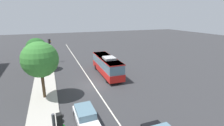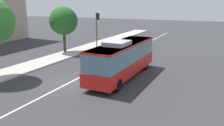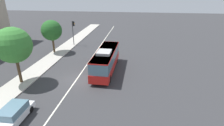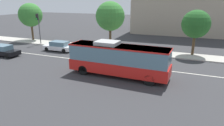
{
  "view_description": "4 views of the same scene",
  "coord_description": "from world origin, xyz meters",
  "px_view_note": "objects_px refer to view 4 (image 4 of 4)",
  "views": [
    {
      "loc": [
        -22.07,
        5.46,
        10.01
      ],
      "look_at": [
        3.57,
        -4.44,
        1.97
      ],
      "focal_mm": 26.15,
      "sensor_mm": 36.0,
      "label": 1
    },
    {
      "loc": [
        -15.34,
        -11.15,
        6.49
      ],
      "look_at": [
        1.48,
        -3.28,
        1.74
      ],
      "focal_mm": 37.48,
      "sensor_mm": 36.0,
      "label": 2
    },
    {
      "loc": [
        -19.71,
        -7.61,
        10.97
      ],
      "look_at": [
        1.5,
        -4.58,
        2.08
      ],
      "focal_mm": 28.05,
      "sensor_mm": 36.0,
      "label": 3
    },
    {
      "loc": [
        10.04,
        -21.33,
        7.35
      ],
      "look_at": [
        2.99,
        -4.16,
        1.52
      ],
      "focal_mm": 32.47,
      "sensor_mm": 36.0,
      "label": 4
    }
  ],
  "objects_px": {
    "sedan_white": "(59,46)",
    "sedan_black": "(3,50)",
    "street_tree_kerbside_centre": "(196,24)",
    "transit_bus": "(118,59)",
    "street_tree_kerbside_right": "(110,16)",
    "traffic_light_near_corner": "(38,23)",
    "street_tree_kerbside_left": "(30,15)"
  },
  "relations": [
    {
      "from": "sedan_black",
      "to": "street_tree_kerbside_centre",
      "type": "xyz_separation_m",
      "value": [
        23.93,
        9.92,
        3.54
      ]
    },
    {
      "from": "sedan_white",
      "to": "sedan_black",
      "type": "bearing_deg",
      "value": 42.18
    },
    {
      "from": "street_tree_kerbside_centre",
      "to": "street_tree_kerbside_right",
      "type": "bearing_deg",
      "value": -174.93
    },
    {
      "from": "transit_bus",
      "to": "sedan_black",
      "type": "distance_m",
      "value": 17.33
    },
    {
      "from": "sedan_white",
      "to": "street_tree_kerbside_left",
      "type": "height_order",
      "value": "street_tree_kerbside_left"
    },
    {
      "from": "sedan_white",
      "to": "street_tree_kerbside_centre",
      "type": "relative_size",
      "value": 0.74
    },
    {
      "from": "sedan_white",
      "to": "street_tree_kerbside_centre",
      "type": "bearing_deg",
      "value": -166.72
    },
    {
      "from": "street_tree_kerbside_centre",
      "to": "street_tree_kerbside_left",
      "type": "bearing_deg",
      "value": 179.62
    },
    {
      "from": "traffic_light_near_corner",
      "to": "street_tree_kerbside_centre",
      "type": "distance_m",
      "value": 24.42
    },
    {
      "from": "traffic_light_near_corner",
      "to": "street_tree_kerbside_centre",
      "type": "xyz_separation_m",
      "value": [
        24.31,
        2.22,
        0.7
      ]
    },
    {
      "from": "street_tree_kerbside_right",
      "to": "traffic_light_near_corner",
      "type": "bearing_deg",
      "value": -174.63
    },
    {
      "from": "street_tree_kerbside_right",
      "to": "transit_bus",
      "type": "bearing_deg",
      "value": -63.24
    },
    {
      "from": "sedan_black",
      "to": "street_tree_kerbside_centre",
      "type": "relative_size",
      "value": 0.74
    },
    {
      "from": "transit_bus",
      "to": "sedan_black",
      "type": "xyz_separation_m",
      "value": [
        -17.25,
        1.26,
        -1.09
      ]
    },
    {
      "from": "sedan_white",
      "to": "street_tree_kerbside_centre",
      "type": "xyz_separation_m",
      "value": [
        18.54,
        4.81,
        3.54
      ]
    },
    {
      "from": "sedan_white",
      "to": "street_tree_kerbside_right",
      "type": "height_order",
      "value": "street_tree_kerbside_right"
    },
    {
      "from": "street_tree_kerbside_left",
      "to": "street_tree_kerbside_right",
      "type": "xyz_separation_m",
      "value": [
        16.29,
        -1.23,
        0.34
      ]
    },
    {
      "from": "street_tree_kerbside_right",
      "to": "street_tree_kerbside_left",
      "type": "bearing_deg",
      "value": 175.67
    },
    {
      "from": "traffic_light_near_corner",
      "to": "street_tree_kerbside_right",
      "type": "distance_m",
      "value": 12.65
    },
    {
      "from": "transit_bus",
      "to": "traffic_light_near_corner",
      "type": "relative_size",
      "value": 1.93
    },
    {
      "from": "traffic_light_near_corner",
      "to": "street_tree_kerbside_right",
      "type": "relative_size",
      "value": 0.73
    },
    {
      "from": "transit_bus",
      "to": "street_tree_kerbside_left",
      "type": "height_order",
      "value": "street_tree_kerbside_left"
    },
    {
      "from": "sedan_white",
      "to": "street_tree_kerbside_right",
      "type": "relative_size",
      "value": 0.63
    },
    {
      "from": "sedan_black",
      "to": "street_tree_kerbside_left",
      "type": "distance_m",
      "value": 11.62
    },
    {
      "from": "sedan_white",
      "to": "sedan_black",
      "type": "xyz_separation_m",
      "value": [
        -5.4,
        -5.11,
        0.0
      ]
    },
    {
      "from": "traffic_light_near_corner",
      "to": "sedan_black",
      "type": "bearing_deg",
      "value": -1.17
    },
    {
      "from": "transit_bus",
      "to": "traffic_light_near_corner",
      "type": "height_order",
      "value": "traffic_light_near_corner"
    },
    {
      "from": "street_tree_kerbside_left",
      "to": "transit_bus",
      "type": "bearing_deg",
      "value": -27.97
    },
    {
      "from": "transit_bus",
      "to": "street_tree_kerbside_centre",
      "type": "xyz_separation_m",
      "value": [
        6.68,
        11.18,
        2.45
      ]
    },
    {
      "from": "transit_bus",
      "to": "street_tree_kerbside_left",
      "type": "relative_size",
      "value": 1.48
    },
    {
      "from": "traffic_light_near_corner",
      "to": "street_tree_kerbside_centre",
      "type": "relative_size",
      "value": 0.85
    },
    {
      "from": "sedan_white",
      "to": "transit_bus",
      "type": "bearing_deg",
      "value": 150.49
    }
  ]
}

